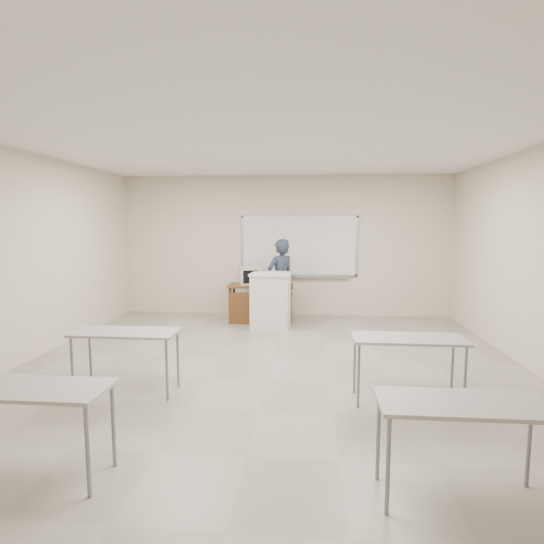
# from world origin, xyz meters

# --- Properties ---
(floor) EXTENTS (7.00, 8.00, 0.01)m
(floor) POSITION_xyz_m (0.00, 0.00, -0.01)
(floor) COLOR gray
(floor) RESTS_ON ground
(whiteboard) EXTENTS (2.48, 0.10, 1.31)m
(whiteboard) POSITION_xyz_m (0.30, 3.97, 1.48)
(whiteboard) COLOR white
(whiteboard) RESTS_ON floor
(student_desks) EXTENTS (4.40, 2.20, 0.73)m
(student_desks) POSITION_xyz_m (-0.00, -1.35, 0.67)
(student_desks) COLOR gray
(student_desks) RESTS_ON floor
(instructor_desk) EXTENTS (1.30, 0.65, 0.75)m
(instructor_desk) POSITION_xyz_m (-0.45, 3.19, 0.52)
(instructor_desk) COLOR brown
(instructor_desk) RESTS_ON floor
(podium) EXTENTS (0.75, 0.54, 1.05)m
(podium) POSITION_xyz_m (-0.20, 2.72, 0.53)
(podium) COLOR silver
(podium) RESTS_ON floor
(crt_monitor) EXTENTS (0.39, 0.44, 0.37)m
(crt_monitor) POSITION_xyz_m (-0.70, 3.33, 0.93)
(crt_monitor) COLOR #B8AF9D
(crt_monitor) RESTS_ON instructor_desk
(laptop) EXTENTS (0.30, 0.28, 0.22)m
(laptop) POSITION_xyz_m (-0.05, 3.45, 0.80)
(laptop) COLOR black
(laptop) RESTS_ON instructor_desk
(mouse) EXTENTS (0.11, 0.08, 0.04)m
(mouse) POSITION_xyz_m (-0.25, 3.35, 0.77)
(mouse) COLOR #B0B3B8
(mouse) RESTS_ON instructor_desk
(keyboard) EXTENTS (0.48, 0.23, 0.03)m
(keyboard) POSITION_xyz_m (-0.05, 2.80, 1.06)
(keyboard) COLOR #B8AF9D
(keyboard) RESTS_ON podium
(presenter) EXTENTS (0.73, 0.70, 1.67)m
(presenter) POSITION_xyz_m (-0.05, 3.27, 0.84)
(presenter) COLOR black
(presenter) RESTS_ON floor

